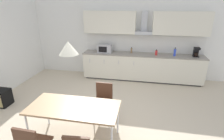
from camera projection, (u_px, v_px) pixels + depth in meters
The scene contains 14 objects.
ground_plane at pixel (100, 119), 4.13m from camera, with size 9.31×8.51×0.02m, color beige.
wall_back at pixel (119, 37), 6.28m from camera, with size 7.45×0.10×2.84m, color white.
kitchen_counter at pixel (141, 67), 6.13m from camera, with size 4.09×0.65×0.93m.
backsplash_tile at pixel (143, 44), 6.14m from camera, with size 4.07×0.02×0.59m, color silver.
upper_wall_cabinets at pixel (144, 23), 5.74m from camera, with size 4.07×0.40×0.74m.
microwave at pixel (105, 48), 6.15m from camera, with size 0.48×0.35×0.28m.
coffee_maker at pixel (196, 52), 5.64m from camera, with size 0.18×0.19×0.30m.
bottle_brown at pixel (131, 51), 6.05m from camera, with size 0.06×0.06×0.22m.
bottle_red at pixel (156, 53), 5.82m from camera, with size 0.08×0.08×0.19m.
bottle_blue at pixel (175, 52), 5.71m from camera, with size 0.08×0.08×0.29m.
dining_table at pixel (74, 108), 3.25m from camera, with size 1.68×0.79×0.75m.
chair_far_right at pixel (103, 98), 3.96m from camera, with size 0.40×0.40×0.87m.
guitar_amp at pixel (0, 97), 4.61m from camera, with size 0.52×0.37×0.44m.
pendant_lamp at pixel (68, 48), 2.84m from camera, with size 0.32×0.32×0.22m, color silver.
Camera 1 is at (0.92, -3.34, 2.52)m, focal length 28.00 mm.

